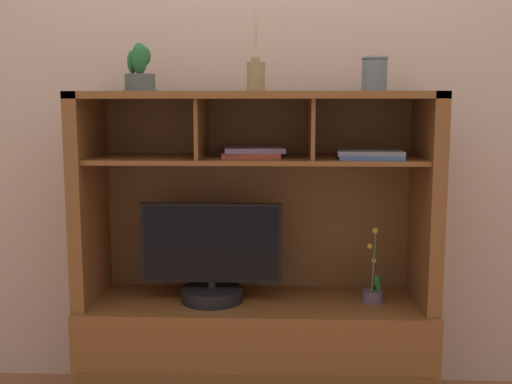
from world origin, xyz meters
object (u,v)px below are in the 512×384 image
object	(u,v)px
magazine_stack_centre	(252,152)
diffuser_bottle	(256,76)
potted_orchid	(373,291)
potted_succulent	(140,72)
tv_monitor	(212,262)
magazine_stack_left	(370,154)
ceramic_vase	(374,74)
media_console	(256,313)

from	to	relation	value
magazine_stack_centre	diffuser_bottle	world-z (taller)	diffuser_bottle
potted_orchid	potted_succulent	size ratio (longest dim) A/B	1.63
diffuser_bottle	potted_orchid	bearing A→B (deg)	1.22
tv_monitor	magazine_stack_left	bearing A→B (deg)	-2.09
ceramic_vase	potted_orchid	bearing A→B (deg)	14.92
potted_orchid	ceramic_vase	bearing A→B (deg)	-165.08
magazine_stack_left	potted_succulent	size ratio (longest dim) A/B	1.42
ceramic_vase	media_console	bearing A→B (deg)	177.32
magazine_stack_left	ceramic_vase	size ratio (longest dim) A/B	1.97
media_console	potted_succulent	world-z (taller)	potted_succulent
potted_orchid	magazine_stack_left	xyz separation A→B (m)	(-0.04, -0.05, 0.61)
media_console	tv_monitor	bearing A→B (deg)	-168.76
media_console	diffuser_bottle	xyz separation A→B (m)	(0.00, -0.03, 1.05)
diffuser_bottle	ceramic_vase	bearing A→B (deg)	0.63
tv_monitor	potted_succulent	world-z (taller)	potted_succulent
magazine_stack_centre	potted_succulent	bearing A→B (deg)	-176.55
tv_monitor	magazine_stack_centre	xyz separation A→B (m)	(0.18, 0.05, 0.48)
magazine_stack_centre	potted_succulent	distance (m)	0.59
tv_monitor	magazine_stack_left	xyz separation A→B (m)	(0.68, -0.02, 0.48)
magazine_stack_left	media_console	bearing A→B (deg)	172.54
magazine_stack_left	magazine_stack_centre	xyz separation A→B (m)	(-0.50, 0.08, 0.00)
magazine_stack_left	magazine_stack_centre	size ratio (longest dim) A/B	0.96
tv_monitor	potted_orchid	size ratio (longest dim) A/B	1.87
tv_monitor	magazine_stack_centre	size ratio (longest dim) A/B	2.04
media_console	magazine_stack_left	size ratio (longest dim) A/B	5.30
tv_monitor	potted_orchid	world-z (taller)	tv_monitor
magazine_stack_left	tv_monitor	bearing A→B (deg)	177.91
tv_monitor	potted_orchid	bearing A→B (deg)	1.67
magazine_stack_centre	ceramic_vase	distance (m)	0.61
potted_orchid	magazine_stack_centre	xyz separation A→B (m)	(-0.54, 0.03, 0.62)
media_console	ceramic_vase	xyz separation A→B (m)	(0.50, -0.02, 1.06)
diffuser_bottle	magazine_stack_left	bearing A→B (deg)	-4.08
tv_monitor	diffuser_bottle	bearing A→B (deg)	2.88
potted_orchid	magazine_stack_left	world-z (taller)	magazine_stack_left
potted_orchid	diffuser_bottle	bearing A→B (deg)	-178.78
media_console	diffuser_bottle	world-z (taller)	diffuser_bottle
ceramic_vase	magazine_stack_left	bearing A→B (deg)	-110.75
tv_monitor	diffuser_bottle	distance (m)	0.83
potted_orchid	magazine_stack_centre	bearing A→B (deg)	176.71
media_console	tv_monitor	size ratio (longest dim) A/B	2.48
media_console	tv_monitor	distance (m)	0.31
magazine_stack_left	diffuser_bottle	distance (m)	0.58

